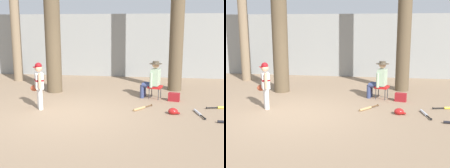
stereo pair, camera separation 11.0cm
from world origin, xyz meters
TOP-DOWN VIEW (x-y plane):
  - ground_plane at (0.00, 0.00)m, footprint 60.00×60.00m
  - concrete_back_wall at (0.00, 6.15)m, footprint 18.00×0.36m
  - tree_near_player at (-1.24, 2.53)m, footprint 0.86×0.86m
  - tree_behind_spectator at (2.96, 3.38)m, footprint 0.83×0.83m
  - young_ballplayer at (-0.95, 0.39)m, footprint 0.50×0.52m
  - folding_stool at (2.26, 2.02)m, footprint 0.49×0.49m
  - seated_spectator at (2.16, 2.04)m, footprint 0.68×0.53m
  - handbag_beside_stool at (2.84, 1.77)m, footprint 0.37×0.26m
  - tree_far_left at (-3.50, 4.42)m, footprint 0.61×0.61m
  - bat_yellow_trainer at (4.17, 1.12)m, footprint 0.81×0.24m
  - bat_wood_tan at (1.86, 0.72)m, footprint 0.53×0.66m
  - bat_aluminum_silver at (3.39, 0.47)m, footprint 0.21×0.79m
  - batting_helmet_red at (2.73, 0.40)m, footprint 0.30×0.23m

SIDE VIEW (x-z plane):
  - ground_plane at x=0.00m, z-range 0.00..0.00m
  - bat_yellow_trainer at x=4.17m, z-range 0.00..0.07m
  - bat_wood_tan at x=1.86m, z-range 0.00..0.07m
  - bat_aluminum_silver at x=3.39m, z-range 0.00..0.07m
  - batting_helmet_red at x=2.73m, z-range -0.01..0.16m
  - handbag_beside_stool at x=2.84m, z-range 0.00..0.26m
  - folding_stool at x=2.26m, z-range 0.16..0.57m
  - seated_spectator at x=2.16m, z-range 0.04..1.24m
  - young_ballplayer at x=-0.95m, z-range 0.09..1.40m
  - concrete_back_wall at x=0.00m, z-range 0.00..2.81m
  - tree_behind_spectator at x=2.96m, z-range -0.44..5.50m
  - tree_near_player at x=-1.24m, z-range -0.45..6.21m
  - tree_far_left at x=-3.50m, z-range -0.32..6.48m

